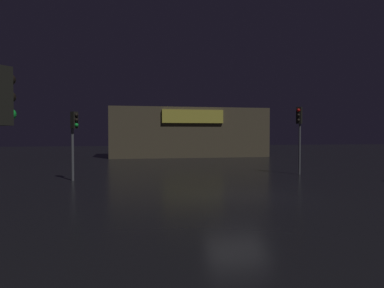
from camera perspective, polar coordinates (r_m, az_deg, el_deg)
name	(u,v)px	position (r m, az deg, el deg)	size (l,w,h in m)	color
ground_plane	(237,196)	(14.65, 7.33, -8.34)	(120.00, 120.00, 0.00)	black
store_building	(187,132)	(39.55, -0.76, 1.89)	(17.18, 6.37, 5.35)	brown
traffic_signal_main	(0,117)	(6.74, -28.79, 3.91)	(0.42, 0.43, 3.68)	#595B60
traffic_signal_opposite	(74,132)	(19.90, -18.70, 1.92)	(0.43, 0.41, 3.73)	#595B60
traffic_signal_cross_left	(299,125)	(22.69, 17.07, 2.95)	(0.42, 0.42, 4.20)	#595B60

